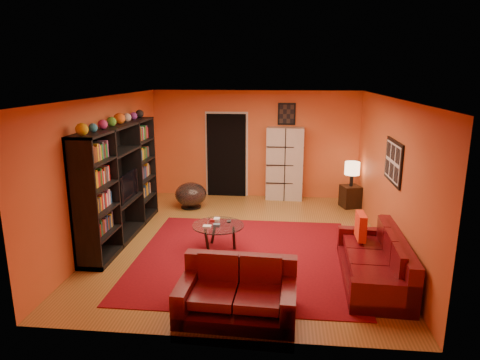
# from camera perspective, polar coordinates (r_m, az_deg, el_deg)

# --- Properties ---
(floor) EXTENTS (6.00, 6.00, 0.00)m
(floor) POSITION_cam_1_polar(r_m,az_deg,el_deg) (7.95, 0.44, -8.10)
(floor) COLOR olive
(floor) RESTS_ON ground
(ceiling) EXTENTS (6.00, 6.00, 0.00)m
(ceiling) POSITION_cam_1_polar(r_m,az_deg,el_deg) (7.37, 0.48, 10.97)
(ceiling) COLOR white
(ceiling) RESTS_ON wall_back
(wall_back) EXTENTS (6.00, 0.00, 6.00)m
(wall_back) POSITION_cam_1_polar(r_m,az_deg,el_deg) (10.48, 2.02, 4.76)
(wall_back) COLOR #D25C2E
(wall_back) RESTS_ON floor
(wall_front) EXTENTS (6.00, 0.00, 6.00)m
(wall_front) POSITION_cam_1_polar(r_m,az_deg,el_deg) (4.70, -3.02, -7.19)
(wall_front) COLOR #D25C2E
(wall_front) RESTS_ON floor
(wall_left) EXTENTS (0.00, 6.00, 6.00)m
(wall_left) POSITION_cam_1_polar(r_m,az_deg,el_deg) (8.17, -17.28, 1.43)
(wall_left) COLOR #D25C2E
(wall_left) RESTS_ON floor
(wall_right) EXTENTS (0.00, 6.00, 6.00)m
(wall_right) POSITION_cam_1_polar(r_m,az_deg,el_deg) (7.73, 19.24, 0.58)
(wall_right) COLOR #D25C2E
(wall_right) RESTS_ON floor
(rug) EXTENTS (3.60, 3.60, 0.01)m
(rug) POSITION_cam_1_polar(r_m,az_deg,el_deg) (7.29, 0.71, -10.16)
(rug) COLOR #600B13
(rug) RESTS_ON floor
(doorway) EXTENTS (0.95, 0.10, 2.04)m
(doorway) POSITION_cam_1_polar(r_m,az_deg,el_deg) (10.56, -1.81, 3.29)
(doorway) COLOR black
(doorway) RESTS_ON floor
(wall_art_right) EXTENTS (0.03, 1.00, 0.70)m
(wall_art_right) POSITION_cam_1_polar(r_m,az_deg,el_deg) (7.38, 19.79, 2.31)
(wall_art_right) COLOR black
(wall_art_right) RESTS_ON wall_right
(wall_art_back) EXTENTS (0.42, 0.03, 0.52)m
(wall_art_back) POSITION_cam_1_polar(r_m,az_deg,el_deg) (10.35, 6.24, 8.75)
(wall_art_back) COLOR black
(wall_art_back) RESTS_ON wall_back
(entertainment_unit) EXTENTS (0.45, 3.00, 2.10)m
(entertainment_unit) POSITION_cam_1_polar(r_m,az_deg,el_deg) (8.14, -15.70, -0.31)
(entertainment_unit) COLOR black
(entertainment_unit) RESTS_ON floor
(tv) EXTENTS (0.87, 0.11, 0.50)m
(tv) POSITION_cam_1_polar(r_m,az_deg,el_deg) (8.19, -15.20, -0.76)
(tv) COLOR black
(tv) RESTS_ON entertainment_unit
(sofa) EXTENTS (0.94, 2.12, 0.85)m
(sofa) POSITION_cam_1_polar(r_m,az_deg,el_deg) (6.74, 18.00, -10.40)
(sofa) COLOR #4C0A10
(sofa) RESTS_ON rug
(loveseat) EXTENTS (1.51, 0.95, 0.85)m
(loveseat) POSITION_cam_1_polar(r_m,az_deg,el_deg) (5.63, -0.30, -14.75)
(loveseat) COLOR #4C0A10
(loveseat) RESTS_ON rug
(throw_pillow) EXTENTS (0.12, 0.42, 0.42)m
(throw_pillow) POSITION_cam_1_polar(r_m,az_deg,el_deg) (7.11, 15.80, -5.95)
(throw_pillow) COLOR #FF3B1C
(throw_pillow) RESTS_ON sofa
(coffee_table) EXTENTS (0.90, 0.90, 0.45)m
(coffee_table) POSITION_cam_1_polar(r_m,az_deg,el_deg) (7.44, -2.93, -6.33)
(coffee_table) COLOR silver
(coffee_table) RESTS_ON floor
(storage_cabinet) EXTENTS (0.89, 0.43, 1.75)m
(storage_cabinet) POSITION_cam_1_polar(r_m,az_deg,el_deg) (10.34, 6.00, 2.17)
(storage_cabinet) COLOR beige
(storage_cabinet) RESTS_ON floor
(bowl_chair) EXTENTS (0.71, 0.71, 0.58)m
(bowl_chair) POSITION_cam_1_polar(r_m,az_deg,el_deg) (9.80, -6.59, -1.94)
(bowl_chair) COLOR black
(bowl_chair) RESTS_ON floor
(side_table) EXTENTS (0.50, 0.50, 0.50)m
(side_table) POSITION_cam_1_polar(r_m,az_deg,el_deg) (10.12, 14.50, -2.13)
(side_table) COLOR black
(side_table) RESTS_ON floor
(table_lamp) EXTENTS (0.33, 0.33, 0.56)m
(table_lamp) POSITION_cam_1_polar(r_m,az_deg,el_deg) (9.96, 14.73, 1.45)
(table_lamp) COLOR black
(table_lamp) RESTS_ON side_table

